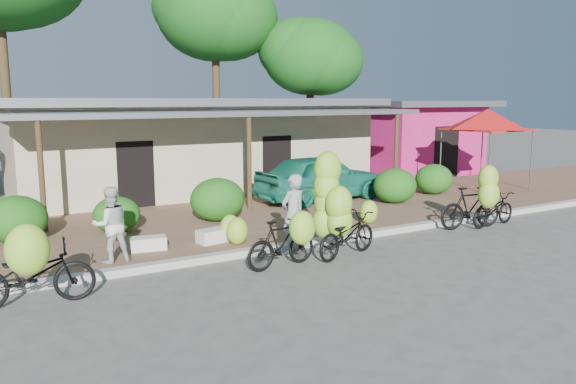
# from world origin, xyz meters

# --- Properties ---
(ground) EXTENTS (100.00, 100.00, 0.00)m
(ground) POSITION_xyz_m (0.00, 0.00, 0.00)
(ground) COLOR #514E4B
(ground) RESTS_ON ground
(sidewalk) EXTENTS (60.00, 6.00, 0.12)m
(sidewalk) POSITION_xyz_m (0.00, 5.00, 0.06)
(sidewalk) COLOR brown
(sidewalk) RESTS_ON ground
(curb) EXTENTS (60.00, 0.25, 0.15)m
(curb) POSITION_xyz_m (0.00, 2.00, 0.07)
(curb) COLOR #A8A399
(curb) RESTS_ON ground
(shop_main) EXTENTS (13.00, 8.50, 3.35)m
(shop_main) POSITION_xyz_m (0.00, 10.93, 1.72)
(shop_main) COLOR beige
(shop_main) RESTS_ON ground
(shop_pink) EXTENTS (6.00, 6.00, 3.25)m
(shop_pink) POSITION_xyz_m (10.50, 10.99, 1.67)
(shop_pink) COLOR #C91E62
(shop_pink) RESTS_ON ground
(tree_center_right) EXTENTS (5.49, 5.40, 9.37)m
(tree_center_right) POSITION_xyz_m (3.31, 16.61, 7.31)
(tree_center_right) COLOR #4A361D
(tree_center_right) RESTS_ON ground
(tree_near_right) EXTENTS (4.66, 4.50, 7.13)m
(tree_near_right) POSITION_xyz_m (7.31, 14.61, 5.40)
(tree_near_right) COLOR #4A361D
(tree_near_right) RESTS_ON ground
(hedge_0) EXTENTS (1.37, 1.24, 1.07)m
(hedge_0) POSITION_xyz_m (-6.29, 5.25, 0.66)
(hedge_0) COLOR #1D4F12
(hedge_0) RESTS_ON sidewalk
(hedge_1) EXTENTS (1.13, 1.02, 0.88)m
(hedge_1) POSITION_xyz_m (-4.11, 5.08, 0.56)
(hedge_1) COLOR #1D4F12
(hedge_1) RESTS_ON sidewalk
(hedge_2) EXTENTS (1.47, 1.32, 1.15)m
(hedge_2) POSITION_xyz_m (-1.46, 5.09, 0.69)
(hedge_2) COLOR #1D4F12
(hedge_2) RESTS_ON sidewalk
(hedge_3) EXTENTS (1.21, 1.09, 0.95)m
(hedge_3) POSITION_xyz_m (1.77, 5.90, 0.59)
(hedge_3) COLOR #1D4F12
(hedge_3) RESTS_ON sidewalk
(hedge_4) EXTENTS (1.39, 1.25, 1.09)m
(hedge_4) POSITION_xyz_m (4.34, 4.68, 0.66)
(hedge_4) COLOR #1D4F12
(hedge_4) RESTS_ON sidewalk
(hedge_5) EXTENTS (1.32, 1.19, 1.03)m
(hedge_5) POSITION_xyz_m (6.60, 5.28, 0.63)
(hedge_5) COLOR #1D4F12
(hedge_5) RESTS_ON sidewalk
(red_canopy) EXTENTS (3.50, 3.50, 2.86)m
(red_canopy) POSITION_xyz_m (9.12, 5.30, 2.61)
(red_canopy) COLOR #59595E
(red_canopy) RESTS_ON sidewalk
(bike_far_left) EXTENTS (2.05, 1.38, 1.50)m
(bike_far_left) POSITION_xyz_m (-6.45, 1.04, 0.61)
(bike_far_left) COLOR black
(bike_far_left) RESTS_ON ground
(bike_left) EXTENTS (1.67, 1.20, 1.26)m
(bike_left) POSITION_xyz_m (-1.88, 0.80, 0.57)
(bike_left) COLOR black
(bike_left) RESTS_ON ground
(bike_center) EXTENTS (1.90, 1.37, 2.22)m
(bike_center) POSITION_xyz_m (-0.38, 1.13, 0.87)
(bike_center) COLOR black
(bike_center) RESTS_ON ground
(bike_right) EXTENTS (1.89, 1.30, 1.73)m
(bike_right) POSITION_xyz_m (3.99, 1.23, 0.71)
(bike_right) COLOR black
(bike_right) RESTS_ON ground
(bike_far_right) EXTENTS (1.75, 0.78, 0.89)m
(bike_far_right) POSITION_xyz_m (4.76, 1.28, 0.45)
(bike_far_right) COLOR black
(bike_far_right) RESTS_ON ground
(loose_banana_a) EXTENTS (0.49, 0.42, 0.62)m
(loose_banana_a) POSITION_xyz_m (-2.09, 2.56, 0.43)
(loose_banana_a) COLOR #8ECD33
(loose_banana_a) RESTS_ON sidewalk
(loose_banana_b) EXTENTS (0.47, 0.40, 0.59)m
(loose_banana_b) POSITION_xyz_m (-2.04, 3.03, 0.42)
(loose_banana_b) COLOR #8ECD33
(loose_banana_b) RESTS_ON sidewalk
(loose_banana_c) EXTENTS (0.49, 0.42, 0.62)m
(loose_banana_c) POSITION_xyz_m (1.79, 2.76, 0.43)
(loose_banana_c) COLOR #8ECD33
(loose_banana_c) RESTS_ON sidewalk
(sack_near) EXTENTS (0.90, 0.53, 0.30)m
(sack_near) POSITION_xyz_m (-2.40, 3.04, 0.27)
(sack_near) COLOR silver
(sack_near) RESTS_ON sidewalk
(sack_far) EXTENTS (0.81, 0.51, 0.28)m
(sack_far) POSITION_xyz_m (-3.93, 3.13, 0.26)
(sack_far) COLOR silver
(sack_far) RESTS_ON sidewalk
(vendor) EXTENTS (0.72, 0.56, 1.75)m
(vendor) POSITION_xyz_m (-1.17, 1.67, 0.87)
(vendor) COLOR gray
(vendor) RESTS_ON ground
(bystander) EXTENTS (0.75, 0.60, 1.52)m
(bystander) POSITION_xyz_m (-4.81, 2.60, 0.88)
(bystander) COLOR beige
(bystander) RESTS_ON sidewalk
(teal_van) EXTENTS (4.46, 2.05, 1.48)m
(teal_van) POSITION_xyz_m (2.61, 6.26, 0.86)
(teal_van) COLOR #176B56
(teal_van) RESTS_ON sidewalk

